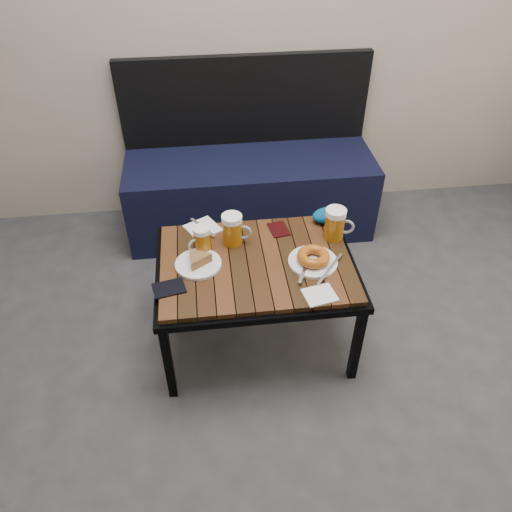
{
  "coord_description": "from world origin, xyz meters",
  "views": [
    {
      "loc": [
        -0.15,
        -0.72,
        1.83
      ],
      "look_at": [
        0.04,
        0.85,
        0.5
      ],
      "focal_mm": 35.0,
      "sensor_mm": 36.0,
      "label": 1
    }
  ],
  "objects": [
    {
      "name": "cafe_table",
      "position": [
        0.04,
        0.85,
        0.43
      ],
      "size": [
        0.84,
        0.62,
        0.47
      ],
      "color": "black",
      "rests_on": "ground"
    },
    {
      "name": "beer_mug_left",
      "position": [
        -0.18,
        0.95,
        0.53
      ],
      "size": [
        0.11,
        0.1,
        0.12
      ],
      "rotation": [
        0.0,
        0.0,
        3.68
      ],
      "color": "#99570C",
      "rests_on": "cafe_table"
    },
    {
      "name": "plate_pie",
      "position": [
        -0.2,
        0.86,
        0.49
      ],
      "size": [
        0.19,
        0.19,
        0.05
      ],
      "color": "white",
      "rests_on": "cafe_table"
    },
    {
      "name": "beer_mug_right",
      "position": [
        0.4,
        0.97,
        0.54
      ],
      "size": [
        0.14,
        0.1,
        0.15
      ],
      "rotation": [
        0.0,
        0.0,
        -0.23
      ],
      "color": "#99570C",
      "rests_on": "cafe_table"
    },
    {
      "name": "knit_pouch",
      "position": [
        0.4,
        1.1,
        0.5
      ],
      "size": [
        0.16,
        0.13,
        0.06
      ],
      "primitive_type": "ellipsoid",
      "rotation": [
        0.0,
        0.0,
        0.23
      ],
      "color": "navy",
      "rests_on": "cafe_table"
    },
    {
      "name": "napkin_right",
      "position": [
        0.26,
        0.62,
        0.48
      ],
      "size": [
        0.14,
        0.12,
        0.01
      ],
      "rotation": [
        0.0,
        0.0,
        0.19
      ],
      "color": "white",
      "rests_on": "cafe_table"
    },
    {
      "name": "plate_bagel",
      "position": [
        0.27,
        0.81,
        0.5
      ],
      "size": [
        0.23,
        0.25,
        0.06
      ],
      "color": "white",
      "rests_on": "cafe_table"
    },
    {
      "name": "passport_burgundy",
      "position": [
        0.17,
        1.06,
        0.47
      ],
      "size": [
        0.1,
        0.12,
        0.01
      ],
      "primitive_type": "cube",
      "rotation": [
        0.0,
        0.0,
        0.16
      ],
      "color": "black",
      "rests_on": "cafe_table"
    },
    {
      "name": "beer_mug_centre",
      "position": [
        -0.05,
        0.99,
        0.54
      ],
      "size": [
        0.13,
        0.1,
        0.14
      ],
      "rotation": [
        0.0,
        0.0,
        -0.2
      ],
      "color": "#99570C",
      "rests_on": "cafe_table"
    },
    {
      "name": "bench",
      "position": [
        0.11,
        1.76,
        0.27
      ],
      "size": [
        1.4,
        0.5,
        0.95
      ],
      "color": "black",
      "rests_on": "ground"
    },
    {
      "name": "napkin_left",
      "position": [
        -0.17,
        1.1,
        0.48
      ],
      "size": [
        0.18,
        0.18,
        0.01
      ],
      "rotation": [
        0.0,
        0.0,
        0.5
      ],
      "color": "white",
      "rests_on": "cafe_table"
    },
    {
      "name": "passport_navy",
      "position": [
        -0.32,
        0.73,
        0.47
      ],
      "size": [
        0.14,
        0.11,
        0.01
      ],
      "primitive_type": "cube",
      "rotation": [
        0.0,
        0.0,
        -1.36
      ],
      "color": "black",
      "rests_on": "cafe_table"
    }
  ]
}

